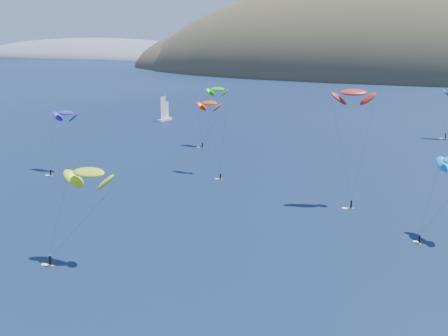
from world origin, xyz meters
TOP-DOWN VIEW (x-y plane):
  - headland at (-445.26, 750.08)m, footprint 460.00×250.00m
  - sailboat at (-87.65, 198.41)m, footprint 10.19×8.73m
  - kitesurfer_1 at (-46.26, 150.30)m, footprint 9.98×8.75m
  - kitesurfer_2 at (-24.05, 40.32)m, footprint 10.25×9.12m
  - kitesurfer_3 at (-29.08, 114.56)m, footprint 9.45×13.28m
  - kitesurfer_9 at (12.68, 94.53)m, footprint 10.38×10.30m
  - kitesurfer_10 at (-70.73, 100.15)m, footprint 8.66×12.29m

SIDE VIEW (x-z plane):
  - headland at x=-445.26m, z-range -33.36..26.64m
  - sailboat at x=-87.65m, z-range -5.18..7.15m
  - kitesurfer_1 at x=-46.26m, z-range 6.12..23.67m
  - kitesurfer_2 at x=-24.05m, z-range 6.48..24.89m
  - kitesurfer_10 at x=-70.73m, z-range 7.09..25.99m
  - kitesurfer_3 at x=-29.08m, z-range 10.74..36.18m
  - kitesurfer_9 at x=12.68m, z-range 11.61..40.27m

